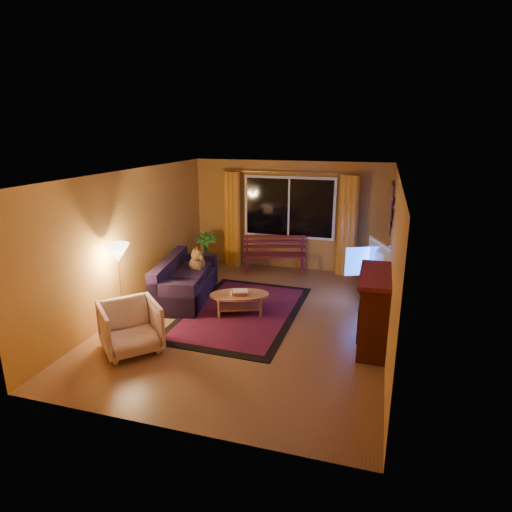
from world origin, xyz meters
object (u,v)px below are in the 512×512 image
(armchair, at_px, (130,325))
(floor_lamp, at_px, (120,285))
(sofa, at_px, (186,279))
(coffee_table, at_px, (239,304))
(bench, at_px, (275,264))
(tv_console, at_px, (373,290))

(armchair, height_order, floor_lamp, floor_lamp)
(sofa, bearing_deg, coffee_table, -28.71)
(sofa, bearing_deg, bench, 47.28)
(floor_lamp, distance_m, tv_console, 4.62)
(coffee_table, bearing_deg, armchair, -123.29)
(armchair, bearing_deg, bench, 28.15)
(armchair, xyz_separation_m, floor_lamp, (-0.63, 0.74, 0.28))
(floor_lamp, height_order, coffee_table, floor_lamp)
(floor_lamp, relative_size, tv_console, 1.30)
(sofa, relative_size, armchair, 2.38)
(armchair, relative_size, floor_lamp, 0.59)
(bench, height_order, tv_console, tv_console)
(floor_lamp, bearing_deg, sofa, 69.80)
(bench, distance_m, tv_console, 2.47)
(coffee_table, relative_size, tv_console, 0.98)
(coffee_table, bearing_deg, sofa, 161.21)
(sofa, height_order, coffee_table, sofa)
(armchair, distance_m, tv_console, 4.53)
(bench, bearing_deg, armchair, -121.33)
(bench, relative_size, tv_console, 1.33)
(armchair, distance_m, coffee_table, 2.05)
(sofa, height_order, tv_console, sofa)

